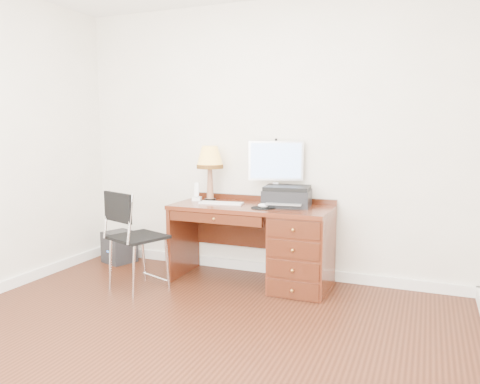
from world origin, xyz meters
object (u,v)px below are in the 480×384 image
at_px(printer, 287,196).
at_px(chair, 133,231).
at_px(desk, 284,243).
at_px(phone, 197,195).
at_px(equipment_box, 119,247).
at_px(leg_lamp, 210,161).
at_px(monitor, 277,164).

height_order(printer, chair, printer).
relative_size(desk, chair, 1.64).
height_order(phone, equipment_box, phone).
relative_size(leg_lamp, equipment_box, 1.60).
distance_m(desk, printer, 0.44).
height_order(desk, monitor, monitor).
bearing_deg(monitor, equipment_box, 165.87).
relative_size(desk, monitor, 2.49).
bearing_deg(monitor, printer, -57.56).
bearing_deg(phone, printer, -15.40).
xyz_separation_m(chair, equipment_box, (-0.70, 0.73, -0.38)).
height_order(phone, chair, phone).
relative_size(monitor, printer, 1.30).
distance_m(monitor, printer, 0.34).
height_order(leg_lamp, phone, leg_lamp).
relative_size(printer, equipment_box, 1.36).
bearing_deg(monitor, phone, 172.03).
bearing_deg(leg_lamp, chair, -117.79).
distance_m(monitor, phone, 0.87).
xyz_separation_m(printer, chair, (-1.22, -0.71, -0.29)).
relative_size(printer, phone, 2.56).
bearing_deg(monitor, chair, -159.82).
relative_size(monitor, phone, 3.32).
relative_size(monitor, equipment_box, 1.77).
distance_m(printer, phone, 0.94).
bearing_deg(phone, desk, -19.93).
height_order(leg_lamp, chair, leg_lamp).
bearing_deg(desk, printer, 87.53).
xyz_separation_m(monitor, chair, (-1.08, -0.83, -0.57)).
xyz_separation_m(desk, phone, (-0.94, 0.06, 0.39)).
xyz_separation_m(monitor, equipment_box, (-1.78, -0.10, -0.96)).
bearing_deg(phone, monitor, -6.67).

